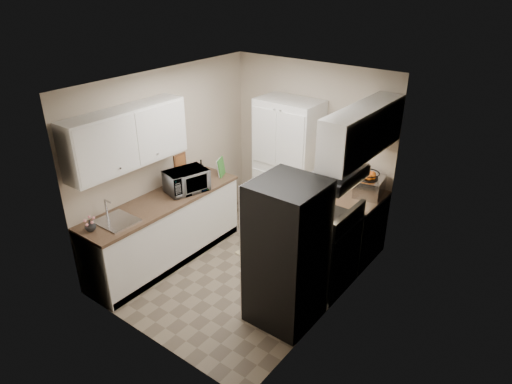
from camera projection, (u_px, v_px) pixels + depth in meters
ground at (243, 269)px, 6.11m from camera, size 3.20×3.20×0.00m
room_shell at (240, 156)px, 5.39m from camera, size 2.64×3.24×2.52m
pantry_cabinet at (287, 166)px, 6.71m from camera, size 0.90×0.55×2.00m
base_cabinet_left at (166, 231)px, 6.14m from camera, size 0.60×2.30×0.88m
countertop_left at (163, 201)px, 5.94m from camera, size 0.63×2.33×0.04m
base_cabinet_right at (354, 228)px, 6.23m from camera, size 0.60×0.80×0.88m
countertop_right at (357, 198)px, 6.02m from camera, size 0.63×0.83×0.04m
electric_range at (324, 251)px, 5.65m from camera, size 0.71×0.78×1.13m
refrigerator at (287, 254)px, 4.93m from camera, size 0.70×0.72×1.70m
microwave at (186, 181)px, 6.10m from camera, size 0.50×0.62×0.30m
wine_bottle at (201, 171)px, 6.43m from camera, size 0.07×0.07×0.27m
flower_vase at (90, 226)px, 5.20m from camera, size 0.16×0.16×0.13m
cutting_board at (221, 167)px, 6.56m from camera, size 0.10×0.20×0.26m
toaster_oven at (370, 186)px, 6.00m from camera, size 0.40×0.47×0.24m
fruit_basket at (368, 174)px, 5.92m from camera, size 0.31×0.31×0.12m
kitchen_mat at (269, 248)px, 6.56m from camera, size 0.65×0.92×0.01m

